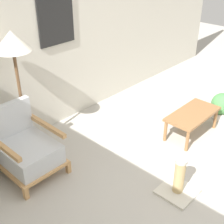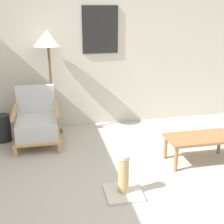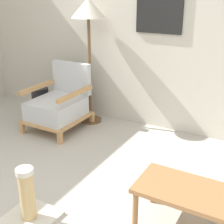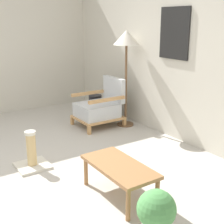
{
  "view_description": "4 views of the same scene",
  "coord_description": "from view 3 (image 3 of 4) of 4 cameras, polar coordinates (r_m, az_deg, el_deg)",
  "views": [
    {
      "loc": [
        -2.45,
        -0.98,
        2.48
      ],
      "look_at": [
        0.02,
        1.33,
        0.55
      ],
      "focal_mm": 50.0,
      "sensor_mm": 36.0,
      "label": 1
    },
    {
      "loc": [
        -0.82,
        -2.54,
        1.9
      ],
      "look_at": [
        0.02,
        1.33,
        0.55
      ],
      "focal_mm": 50.0,
      "sensor_mm": 36.0,
      "label": 2
    },
    {
      "loc": [
        1.41,
        -1.14,
        1.67
      ],
      "look_at": [
        0.02,
        1.33,
        0.55
      ],
      "focal_mm": 50.0,
      "sensor_mm": 36.0,
      "label": 3
    },
    {
      "loc": [
        3.34,
        -0.88,
        1.73
      ],
      "look_at": [
        0.02,
        1.33,
        0.55
      ],
      "focal_mm": 50.0,
      "sensor_mm": 36.0,
      "label": 4
    }
  ],
  "objects": [
    {
      "name": "wall_back",
      "position": [
        3.84,
        8.09,
        16.56
      ],
      "size": [
        8.0,
        0.09,
        2.7
      ],
      "color": "beige",
      "rests_on": "ground_plane"
    },
    {
      "name": "armchair",
      "position": [
        4.0,
        -9.66,
        1.42
      ],
      "size": [
        0.64,
        0.73,
        0.8
      ],
      "color": "tan",
      "rests_on": "ground_plane"
    },
    {
      "name": "floor_lamp",
      "position": [
        3.93,
        -4.33,
        17.04
      ],
      "size": [
        0.42,
        0.42,
        1.58
      ],
      "color": "brown",
      "rests_on": "ground_plane"
    },
    {
      "name": "coffee_table",
      "position": [
        2.37,
        14.96,
        -14.71
      ],
      "size": [
        0.85,
        0.42,
        0.35
      ],
      "color": "olive",
      "rests_on": "ground_plane"
    },
    {
      "name": "vase",
      "position": [
        4.5,
        -12.92,
        1.89
      ],
      "size": [
        0.24,
        0.24,
        0.4
      ],
      "primitive_type": "cylinder",
      "color": "black",
      "rests_on": "ground_plane"
    },
    {
      "name": "scratching_post",
      "position": [
        2.55,
        -15.06,
        -16.02
      ],
      "size": [
        0.39,
        0.39,
        0.46
      ],
      "color": "beige",
      "rests_on": "ground_plane"
    }
  ]
}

